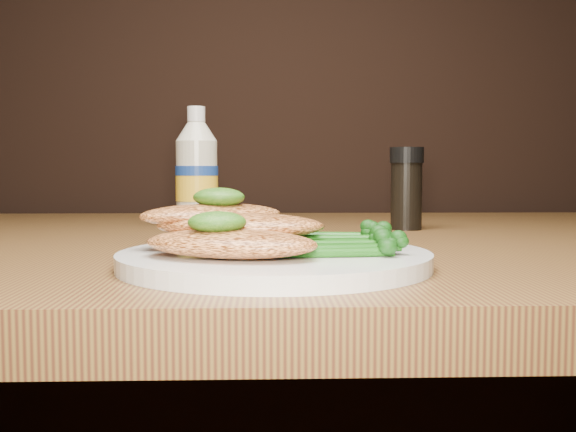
{
  "coord_description": "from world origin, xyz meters",
  "views": [
    {
      "loc": [
        -0.05,
        0.29,
        0.83
      ],
      "look_at": [
        -0.03,
        0.82,
        0.79
      ],
      "focal_mm": 41.91,
      "sensor_mm": 36.0,
      "label": 1
    }
  ],
  "objects": [
    {
      "name": "pesto_front",
      "position": [
        -0.08,
        0.77,
        0.79
      ],
      "size": [
        0.05,
        0.05,
        0.02
      ],
      "primitive_type": "ellipsoid",
      "rotation": [
        0.0,
        0.0,
        0.22
      ],
      "color": "#083307",
      "rests_on": "chicken_front"
    },
    {
      "name": "chicken_mid",
      "position": [
        -0.07,
        0.81,
        0.78
      ],
      "size": [
        0.14,
        0.09,
        0.02
      ],
      "primitive_type": "ellipsoid",
      "rotation": [
        0.0,
        0.0,
        -0.16
      ],
      "color": "#EF8F4C",
      "rests_on": "plate"
    },
    {
      "name": "broccolini_bundle",
      "position": [
        0.01,
        0.81,
        0.77
      ],
      "size": [
        0.14,
        0.12,
        0.02
      ],
      "primitive_type": null,
      "rotation": [
        0.0,
        0.0,
        -0.35
      ],
      "color": "#195713",
      "rests_on": "plate"
    },
    {
      "name": "chicken_back",
      "position": [
        -0.09,
        0.83,
        0.79
      ],
      "size": [
        0.14,
        0.11,
        0.02
      ],
      "primitive_type": "ellipsoid",
      "rotation": [
        0.0,
        0.0,
        0.44
      ],
      "color": "#EF8F4C",
      "rests_on": "plate"
    },
    {
      "name": "mayo_bottle",
      "position": [
        -0.14,
        1.18,
        0.83
      ],
      "size": [
        0.07,
        0.07,
        0.16
      ],
      "primitive_type": null,
      "rotation": [
        0.0,
        0.0,
        0.29
      ],
      "color": "beige",
      "rests_on": "dining_table"
    },
    {
      "name": "pesto_back",
      "position": [
        -0.09,
        0.84,
        0.8
      ],
      "size": [
        0.05,
        0.05,
        0.02
      ],
      "primitive_type": "ellipsoid",
      "rotation": [
        0.0,
        0.0,
        -0.27
      ],
      "color": "#083307",
      "rests_on": "chicken_back"
    },
    {
      "name": "chicken_front",
      "position": [
        -0.07,
        0.77,
        0.77
      ],
      "size": [
        0.14,
        0.1,
        0.02
      ],
      "primitive_type": "ellipsoid",
      "rotation": [
        0.0,
        0.0,
        -0.31
      ],
      "color": "#EF8F4C",
      "rests_on": "plate"
    },
    {
      "name": "pepper_grinder",
      "position": [
        0.13,
        1.12,
        0.8
      ],
      "size": [
        0.05,
        0.05,
        0.1
      ],
      "primitive_type": null,
      "rotation": [
        0.0,
        0.0,
        -0.21
      ],
      "color": "black",
      "rests_on": "dining_table"
    },
    {
      "name": "plate",
      "position": [
        -0.04,
        0.8,
        0.76
      ],
      "size": [
        0.24,
        0.24,
        0.01
      ],
      "primitive_type": "cylinder",
      "color": "white",
      "rests_on": "dining_table"
    }
  ]
}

